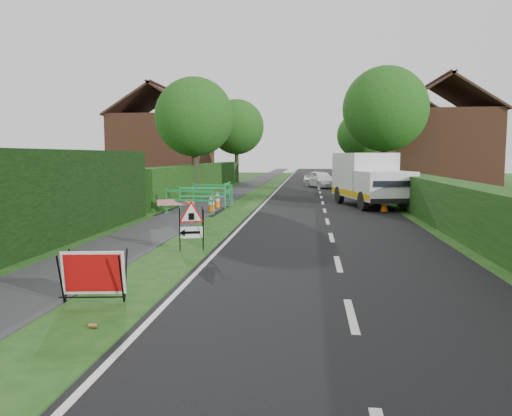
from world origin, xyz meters
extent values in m
plane|color=#1A4413|center=(0.00, 0.00, 0.00)|extent=(120.00, 120.00, 0.00)
cube|color=black|center=(2.50, 35.00, 0.00)|extent=(6.00, 90.00, 0.02)
cube|color=#2D2D30|center=(-3.00, 35.00, 0.01)|extent=(2.00, 90.00, 0.02)
cube|color=#14380F|center=(-5.00, 22.00, 0.00)|extent=(1.00, 24.00, 1.80)
cube|color=#14380F|center=(6.50, 16.00, 0.00)|extent=(1.20, 50.00, 1.50)
cube|color=brown|center=(-10.00, 30.00, 2.75)|extent=(7.00, 7.00, 5.50)
cube|color=#331E19|center=(-11.75, 30.00, 6.59)|extent=(4.00, 7.40, 2.58)
cube|color=#331E19|center=(-8.25, 30.00, 6.59)|extent=(4.00, 7.40, 2.58)
cube|color=#331E19|center=(-10.00, 30.00, 7.69)|extent=(0.25, 7.40, 0.18)
cube|color=brown|center=(11.00, 28.00, 2.75)|extent=(7.00, 7.00, 5.50)
cube|color=#331E19|center=(9.25, 28.00, 6.59)|extent=(4.00, 7.40, 2.58)
cube|color=#331E19|center=(12.75, 28.00, 6.59)|extent=(4.00, 7.40, 2.58)
cube|color=#331E19|center=(11.00, 28.00, 7.69)|extent=(0.25, 7.40, 0.18)
cube|color=brown|center=(12.00, 42.00, 2.75)|extent=(7.00, 7.00, 5.50)
cube|color=#331E19|center=(10.25, 42.00, 6.59)|extent=(4.00, 7.40, 2.58)
cube|color=#331E19|center=(13.75, 42.00, 6.59)|extent=(4.00, 7.40, 2.58)
cube|color=#331E19|center=(12.00, 42.00, 7.69)|extent=(0.25, 7.40, 0.18)
cylinder|color=#2D2116|center=(-4.60, 18.00, 1.31)|extent=(0.36, 0.36, 2.62)
sphere|color=#123F11|center=(-4.60, 18.00, 4.50)|extent=(4.40, 4.40, 4.40)
cylinder|color=#2D2116|center=(6.40, 22.00, 1.49)|extent=(0.36, 0.36, 2.97)
sphere|color=#123F11|center=(6.40, 22.00, 5.18)|extent=(5.20, 5.20, 5.20)
cylinder|color=#2D2116|center=(-4.60, 34.00, 1.40)|extent=(0.36, 0.36, 2.80)
sphere|color=#123F11|center=(-4.60, 34.00, 4.84)|extent=(4.80, 4.80, 4.80)
cylinder|color=#2D2116|center=(6.40, 38.00, 1.22)|extent=(0.36, 0.36, 2.45)
sphere|color=#123F11|center=(6.40, 38.00, 4.23)|extent=(4.20, 4.20, 4.20)
cylinder|color=black|center=(-1.96, -2.46, 0.42)|extent=(0.07, 0.29, 0.81)
cylinder|color=black|center=(-2.00, -2.16, 0.42)|extent=(0.07, 0.29, 0.81)
cylinder|color=black|center=(-1.03, -2.33, 0.42)|extent=(0.07, 0.29, 0.81)
cylinder|color=black|center=(-1.07, -2.03, 0.42)|extent=(0.07, 0.29, 0.81)
cylinder|color=black|center=(-1.49, -2.41, 0.14)|extent=(0.99, 0.16, 0.02)
cube|color=white|center=(-1.51, -2.26, 0.49)|extent=(1.00, 0.26, 0.71)
cube|color=red|center=(-1.51, -2.28, 0.49)|extent=(0.91, 0.22, 0.61)
cylinder|color=black|center=(-1.23, 1.96, 0.54)|extent=(0.11, 0.32, 1.04)
cylinder|color=black|center=(-1.30, 2.21, 0.54)|extent=(0.11, 0.32, 1.04)
cylinder|color=black|center=(-0.69, 2.10, 0.54)|extent=(0.11, 0.32, 1.04)
cylinder|color=black|center=(-0.76, 2.36, 0.54)|extent=(0.11, 0.32, 1.04)
cube|color=white|center=(-0.99, 2.14, 0.47)|extent=(0.57, 0.17, 0.28)
cube|color=black|center=(-0.99, 2.13, 0.47)|extent=(0.40, 0.12, 0.07)
cone|color=black|center=(-1.20, 2.07, 0.47)|extent=(0.17, 0.20, 0.17)
cube|color=black|center=(-0.99, 2.12, 0.86)|extent=(0.13, 0.04, 0.17)
cube|color=silver|center=(4.40, 14.47, 1.45)|extent=(2.85, 3.78, 2.02)
cube|color=silver|center=(5.02, 11.98, 1.06)|extent=(2.56, 2.62, 1.24)
cube|color=black|center=(5.28, 10.97, 1.36)|extent=(1.85, 0.68, 0.57)
cube|color=#E7AD0C|center=(3.61, 13.26, 0.65)|extent=(1.28, 5.03, 0.25)
cube|color=#E7AD0C|center=(5.66, 13.77, 0.65)|extent=(1.28, 5.03, 0.25)
cube|color=black|center=(5.27, 10.98, 0.50)|extent=(2.02, 0.62, 0.21)
cylinder|color=black|center=(4.12, 11.70, 0.42)|extent=(0.45, 0.87, 0.84)
cylinder|color=black|center=(5.95, 12.16, 0.42)|extent=(0.45, 0.87, 0.84)
cylinder|color=black|center=(3.30, 14.98, 0.42)|extent=(0.45, 0.87, 0.84)
cylinder|color=black|center=(5.13, 15.43, 0.42)|extent=(0.45, 0.87, 0.84)
cube|color=black|center=(4.94, 11.33, 0.02)|extent=(0.38, 0.38, 0.04)
cone|color=#FF5F08|center=(4.94, 11.33, 0.42)|extent=(0.32, 0.32, 0.75)
cylinder|color=white|center=(4.94, 11.33, 0.38)|extent=(0.25, 0.25, 0.14)
cylinder|color=white|center=(4.94, 11.33, 0.56)|extent=(0.17, 0.17, 0.10)
cube|color=black|center=(4.71, 13.97, 0.02)|extent=(0.38, 0.38, 0.04)
cone|color=#FF5F08|center=(4.71, 13.97, 0.42)|extent=(0.32, 0.32, 0.75)
cylinder|color=white|center=(4.71, 13.97, 0.38)|extent=(0.25, 0.25, 0.14)
cylinder|color=white|center=(4.71, 13.97, 0.56)|extent=(0.17, 0.17, 0.10)
cube|color=black|center=(5.23, 15.19, 0.02)|extent=(0.38, 0.38, 0.04)
cone|color=#FF5F08|center=(5.23, 15.19, 0.42)|extent=(0.32, 0.32, 0.75)
cylinder|color=white|center=(5.23, 15.19, 0.38)|extent=(0.25, 0.25, 0.14)
cylinder|color=white|center=(5.23, 15.19, 0.56)|extent=(0.17, 0.17, 0.10)
cube|color=black|center=(-2.17, 10.51, 0.02)|extent=(0.38, 0.38, 0.04)
cone|color=#FF5F08|center=(-2.17, 10.51, 0.42)|extent=(0.32, 0.32, 0.75)
cylinder|color=white|center=(-2.17, 10.51, 0.38)|extent=(0.25, 0.25, 0.14)
cylinder|color=white|center=(-2.17, 10.51, 0.56)|extent=(0.17, 0.17, 0.10)
cube|color=black|center=(-2.25, 12.20, 0.02)|extent=(0.38, 0.38, 0.04)
cone|color=#FF5F08|center=(-2.25, 12.20, 0.42)|extent=(0.32, 0.32, 0.75)
cylinder|color=white|center=(-2.25, 12.20, 0.38)|extent=(0.25, 0.25, 0.14)
cylinder|color=white|center=(-2.25, 12.20, 0.56)|extent=(0.17, 0.17, 0.10)
cube|color=green|center=(-3.96, 10.09, 0.50)|extent=(0.06, 0.06, 1.00)
cube|color=green|center=(-1.99, 9.78, 0.50)|extent=(0.06, 0.06, 1.00)
cube|color=green|center=(-2.97, 9.94, 0.92)|extent=(1.98, 0.36, 0.08)
cube|color=green|center=(-2.97, 9.94, 0.55)|extent=(1.98, 0.36, 0.08)
cube|color=green|center=(-3.96, 10.09, 0.02)|extent=(0.11, 0.36, 0.04)
cube|color=green|center=(-1.99, 9.78, 0.02)|extent=(0.11, 0.36, 0.04)
cube|color=green|center=(-3.83, 11.74, 0.50)|extent=(0.06, 0.06, 1.00)
cube|color=green|center=(-1.85, 12.02, 0.50)|extent=(0.06, 0.06, 1.00)
cube|color=green|center=(-2.84, 11.88, 0.92)|extent=(1.99, 0.33, 0.08)
cube|color=green|center=(-2.84, 11.88, 0.55)|extent=(1.99, 0.33, 0.08)
cube|color=green|center=(-3.83, 11.74, 0.02)|extent=(0.11, 0.35, 0.04)
cube|color=green|center=(-1.85, 12.02, 0.02)|extent=(0.11, 0.35, 0.04)
cube|color=green|center=(-3.83, 14.27, 0.50)|extent=(0.06, 0.06, 1.00)
cube|color=green|center=(-1.86, 13.91, 0.50)|extent=(0.06, 0.06, 1.00)
cube|color=green|center=(-2.85, 14.09, 0.92)|extent=(1.98, 0.41, 0.08)
cube|color=green|center=(-2.85, 14.09, 0.55)|extent=(1.98, 0.41, 0.08)
cube|color=green|center=(-3.83, 14.27, 0.02)|extent=(0.12, 0.36, 0.04)
cube|color=green|center=(-1.86, 13.91, 0.02)|extent=(0.12, 0.36, 0.04)
cube|color=green|center=(-2.29, 14.36, 0.50)|extent=(0.05, 0.05, 1.00)
cube|color=green|center=(-2.36, 16.36, 0.50)|extent=(0.05, 0.05, 1.00)
cube|color=green|center=(-2.32, 15.36, 0.92)|extent=(0.12, 2.00, 0.08)
cube|color=green|center=(-2.32, 15.36, 0.55)|extent=(0.12, 2.00, 0.08)
cube|color=green|center=(-2.29, 14.36, 0.02)|extent=(0.35, 0.07, 0.04)
cube|color=green|center=(-2.36, 16.36, 0.02)|extent=(0.35, 0.07, 0.04)
cube|color=red|center=(-3.55, 10.05, 0.00)|extent=(1.43, 0.52, 0.25)
cylinder|color=#BF7F4C|center=(-1.03, -3.38, 0.00)|extent=(0.12, 0.07, 0.07)
imported|color=white|center=(2.62, 27.10, 0.62)|extent=(2.78, 3.91, 1.24)
camera|label=1|loc=(1.89, -9.66, 2.34)|focal=35.00mm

